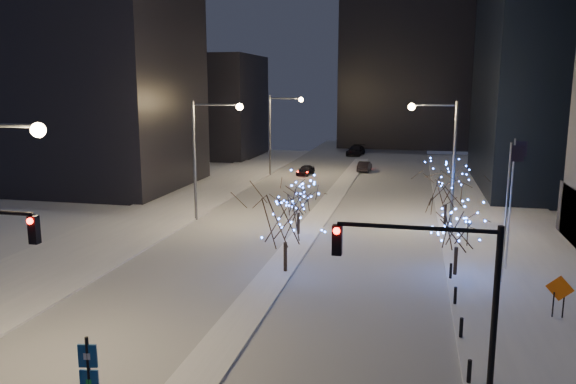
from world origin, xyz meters
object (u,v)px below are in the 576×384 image
(traffic_signal_east, at_px, (444,292))
(construction_sign, at_px, (559,292))
(car_far, at_px, (356,150))
(street_lamp_w_far, at_px, (278,124))
(wayfinding_sign, at_px, (89,376))
(car_mid, at_px, (365,166))
(holiday_tree_median_near, at_px, (285,213))
(car_near, at_px, (306,170))
(street_lamp_east, at_px, (443,146))
(holiday_tree_plaza_far, at_px, (447,184))
(holiday_tree_median_far, at_px, (299,198))
(street_lamp_w_mid, at_px, (206,144))
(holiday_tree_plaza_near, at_px, (458,226))

(traffic_signal_east, xyz_separation_m, construction_sign, (5.99, 10.30, -3.33))
(traffic_signal_east, bearing_deg, car_far, 98.00)
(street_lamp_w_far, relative_size, wayfinding_sign, 2.94)
(car_mid, relative_size, holiday_tree_median_near, 0.72)
(car_far, bearing_deg, car_near, -93.03)
(street_lamp_east, distance_m, holiday_tree_plaza_far, 3.03)
(street_lamp_w_far, xyz_separation_m, construction_sign, (23.87, -40.71, -5.07))
(car_near, distance_m, holiday_tree_median_far, 29.72)
(holiday_tree_median_near, xyz_separation_m, wayfinding_sign, (-2.50, -17.03, -1.66))
(wayfinding_sign, bearing_deg, car_far, 80.21)
(street_lamp_w_mid, distance_m, construction_sign, 29.02)
(holiday_tree_median_near, xyz_separation_m, holiday_tree_median_far, (-1.00, 8.78, -0.83))
(street_lamp_w_far, height_order, car_far, street_lamp_w_far)
(traffic_signal_east, relative_size, construction_sign, 3.30)
(street_lamp_w_far, xyz_separation_m, car_far, (7.44, 23.28, -5.69))
(traffic_signal_east, height_order, holiday_tree_median_near, traffic_signal_east)
(holiday_tree_plaza_near, bearing_deg, holiday_tree_plaza_far, 90.00)
(wayfinding_sign, bearing_deg, construction_sign, 28.46)
(street_lamp_w_far, height_order, holiday_tree_plaza_near, street_lamp_w_far)
(street_lamp_w_far, distance_m, car_near, 6.83)
(street_lamp_w_far, bearing_deg, car_far, 72.28)
(holiday_tree_median_far, height_order, holiday_tree_plaza_near, holiday_tree_plaza_near)
(holiday_tree_median_near, relative_size, holiday_tree_plaza_far, 1.01)
(holiday_tree_median_near, distance_m, holiday_tree_median_far, 8.87)
(holiday_tree_plaza_near, bearing_deg, holiday_tree_median_far, 146.96)
(street_lamp_w_mid, bearing_deg, holiday_tree_median_near, -51.46)
(holiday_tree_plaza_far, distance_m, wayfinding_sign, 33.76)
(wayfinding_sign, bearing_deg, holiday_tree_plaza_far, 58.83)
(construction_sign, bearing_deg, holiday_tree_plaza_far, 123.25)
(holiday_tree_median_near, bearing_deg, car_mid, 88.66)
(wayfinding_sign, bearing_deg, car_near, 84.33)
(wayfinding_sign, relative_size, construction_sign, 1.61)
(car_near, bearing_deg, holiday_tree_plaza_near, -57.03)
(car_mid, xyz_separation_m, holiday_tree_plaza_near, (9.00, -41.01, 2.42))
(street_lamp_w_mid, height_order, car_near, street_lamp_w_mid)
(car_near, relative_size, holiday_tree_plaza_far, 0.65)
(street_lamp_east, bearing_deg, holiday_tree_median_near, -122.84)
(street_lamp_w_far, distance_m, car_mid, 13.27)
(car_near, distance_m, wayfinding_sign, 55.12)
(car_far, height_order, holiday_tree_plaza_near, holiday_tree_plaza_near)
(street_lamp_east, height_order, holiday_tree_median_near, street_lamp_east)
(street_lamp_east, relative_size, holiday_tree_median_near, 1.73)
(holiday_tree_median_near, bearing_deg, street_lamp_w_mid, 128.54)
(holiday_tree_plaza_near, distance_m, holiday_tree_plaza_far, 12.69)
(street_lamp_east, xyz_separation_m, construction_sign, (4.85, -18.71, -5.02))
(street_lamp_w_mid, relative_size, traffic_signal_east, 1.43)
(street_lamp_east, relative_size, holiday_tree_plaza_near, 2.23)
(street_lamp_w_far, bearing_deg, car_near, 18.45)
(traffic_signal_east, relative_size, car_far, 1.25)
(traffic_signal_east, bearing_deg, street_lamp_east, 87.74)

